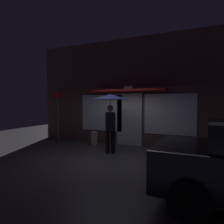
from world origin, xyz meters
TOP-DOWN VIEW (x-y plane):
  - ground_plane at (0.00, 0.00)m, footprint 18.00×18.00m
  - building_facade at (0.00, 2.34)m, footprint 8.98×1.00m
  - person_with_umbrella at (-0.13, 0.57)m, footprint 1.28×1.28m
  - street_sign_post at (-3.21, 1.48)m, footprint 0.40×0.07m
  - sidewalk_bollard at (-1.42, 1.66)m, footprint 0.30×0.30m

SIDE VIEW (x-z plane):
  - ground_plane at x=0.00m, z-range 0.00..0.00m
  - sidewalk_bollard at x=-1.42m, z-range 0.00..0.55m
  - street_sign_post at x=-3.21m, z-range 0.16..2.59m
  - person_with_umbrella at x=-0.13m, z-range 0.66..2.77m
  - building_facade at x=0.00m, z-range -0.03..4.50m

